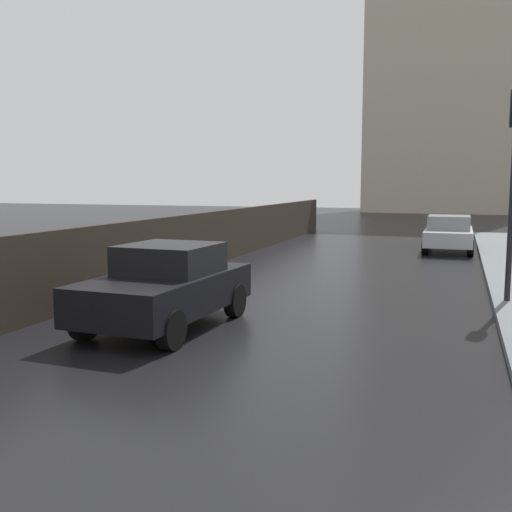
% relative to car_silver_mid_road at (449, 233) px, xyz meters
% --- Properties ---
extents(car_silver_mid_road, '(1.80, 4.11, 1.40)m').
position_rel_car_silver_mid_road_xyz_m(car_silver_mid_road, '(0.00, 0.00, 0.00)').
color(car_silver_mid_road, '#B2B5BA').
rests_on(car_silver_mid_road, ground).
extents(car_black_far_ahead, '(2.03, 3.91, 1.52)m').
position_rel_car_silver_mid_road_xyz_m(car_black_far_ahead, '(-4.66, -14.23, 0.06)').
color(car_black_far_ahead, black).
rests_on(car_black_far_ahead, ground).
extents(distant_tower, '(14.50, 8.60, 39.81)m').
position_rel_car_silver_mid_road_xyz_m(distant_tower, '(-0.73, 32.99, 16.61)').
color(distant_tower, '#B2A88E').
rests_on(distant_tower, ground).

